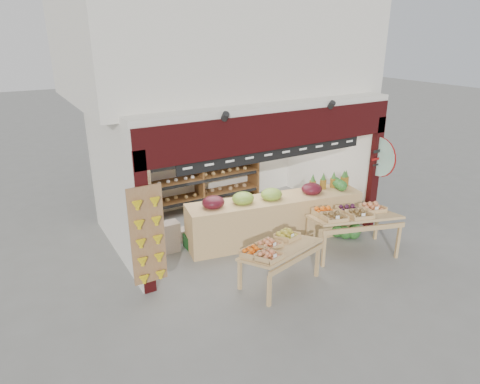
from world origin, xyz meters
name	(u,v)px	position (x,y,z in m)	size (l,w,h in m)	color
ground	(249,234)	(0.00, 0.00, 0.00)	(60.00, 60.00, 0.00)	slate
shop_structure	(213,54)	(0.00, 1.61, 3.92)	(6.36, 5.12, 5.40)	silver
banana_board	(148,238)	(-2.73, -1.17, 1.12)	(0.60, 0.15, 1.80)	#996F45
gift_sign	(379,157)	(2.75, -1.15, 1.75)	(0.04, 0.93, 0.92)	#A0CAB3
back_shelving	(199,165)	(-0.32, 1.93, 1.21)	(3.34, 0.55, 2.04)	brown
refrigerator	(130,188)	(-2.19, 1.74, 0.99)	(0.77, 0.77, 1.97)	silver
cardboard_stack	(179,237)	(-1.64, 0.21, 0.24)	(0.96, 0.69, 0.66)	beige
mid_counter	(275,217)	(0.38, -0.49, 0.54)	(4.04, 1.45, 1.22)	tan
display_table_left	(274,249)	(-0.67, -1.99, 0.72)	(1.64, 1.16, 0.96)	tan
display_table_right	(350,215)	(1.38, -1.77, 0.86)	(1.96, 1.46, 1.10)	tan
watermelon_pile	(346,228)	(1.90, -1.17, 0.18)	(0.71, 0.71, 0.55)	#1E511B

